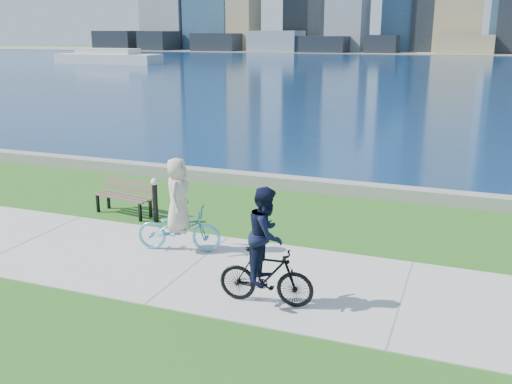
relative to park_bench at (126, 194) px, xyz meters
The scene contains 10 objects.
ground 3.98m from the park_bench, 38.17° to the right, with size 320.00×320.00×0.00m, color #225817.
concrete_path 3.98m from the park_bench, 38.17° to the right, with size 80.00×3.50×0.02m, color #A8A7A2.
seawall 4.89m from the park_bench, 50.48° to the left, with size 90.00×0.50×0.35m, color gray.
bay_water 69.63m from the park_bench, 87.45° to the left, with size 320.00×131.00×0.01m, color #0B2448.
far_shore 127.60m from the park_bench, 88.61° to the left, with size 320.00×30.00×0.12m, color slate.
ferry_near 74.71m from the park_bench, 125.39° to the left, with size 15.99×4.57×2.17m.
park_bench is the anchor object (origin of this frame).
bollard_lamp 1.08m from the park_bench, 16.18° to the right, with size 0.18×0.18×1.09m.
cyclist_woman 3.04m from the park_bench, 35.66° to the right, with size 1.01×1.86×1.97m.
cyclist_man 6.06m from the park_bench, 34.40° to the right, with size 0.65×1.65×2.03m.
Camera 1 is at (4.87, -9.19, 4.41)m, focal length 40.00 mm.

